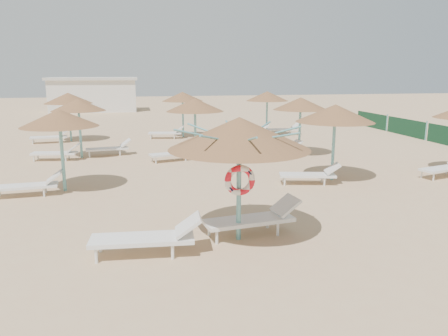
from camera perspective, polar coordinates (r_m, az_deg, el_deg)
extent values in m
plane|color=tan|center=(10.58, 0.32, -8.63)|extent=(120.00, 120.00, 0.00)
cylinder|color=#65AEB0|center=(9.91, 1.95, -2.86)|extent=(0.11, 0.11, 2.38)
cone|color=brown|center=(9.65, 2.00, 4.58)|extent=(3.17, 3.17, 0.71)
cylinder|color=#65AEB0|center=(9.69, 1.99, 3.07)|extent=(0.20, 0.20, 0.12)
cylinder|color=#65AEB0|center=(9.85, 6.14, 4.40)|extent=(1.43, 0.04, 0.36)
cylinder|color=#65AEB0|center=(10.28, 4.15, 4.77)|extent=(1.04, 1.04, 0.36)
cylinder|color=#65AEB0|center=(10.36, 1.07, 4.87)|extent=(0.04, 1.43, 0.36)
cylinder|color=#65AEB0|center=(10.05, -1.55, 4.63)|extent=(1.04, 1.04, 0.36)
cylinder|color=#65AEB0|center=(9.51, -2.29, 4.18)|extent=(1.43, 0.04, 0.36)
cylinder|color=#65AEB0|center=(9.05, -0.43, 3.76)|extent=(1.04, 1.04, 0.36)
cylinder|color=#65AEB0|center=(8.95, 3.07, 3.64)|extent=(0.04, 1.43, 0.36)
cylinder|color=#65AEB0|center=(9.30, 5.83, 3.93)|extent=(1.04, 1.04, 0.36)
torus|color=red|center=(9.75, 2.09, -1.61)|extent=(0.70, 0.15, 0.70)
cylinder|color=white|center=(9.38, -16.35, -10.96)|extent=(0.07, 0.07, 0.32)
cylinder|color=white|center=(9.90, -15.85, -9.66)|extent=(0.07, 0.07, 0.32)
cylinder|color=white|center=(9.25, -6.73, -10.84)|extent=(0.07, 0.07, 0.32)
cylinder|color=white|center=(9.78, -6.77, -9.52)|extent=(0.07, 0.07, 0.32)
cube|color=white|center=(9.46, -10.63, -9.10)|extent=(2.21, 0.86, 0.09)
cube|color=white|center=(9.35, -4.71, -7.39)|extent=(0.60, 0.72, 0.42)
cylinder|color=white|center=(9.95, -0.95, -9.05)|extent=(0.07, 0.07, 0.32)
cylinder|color=white|center=(10.45, -1.96, -7.98)|extent=(0.07, 0.07, 0.32)
cylinder|color=white|center=(10.51, 7.03, -7.95)|extent=(0.07, 0.07, 0.32)
cylinder|color=white|center=(10.98, 5.70, -7.00)|extent=(0.07, 0.07, 0.32)
cube|color=white|center=(10.43, 3.28, -6.85)|extent=(2.23, 1.01, 0.09)
cube|color=white|center=(10.74, 8.04, -4.85)|extent=(0.64, 0.75, 0.41)
cylinder|color=#65AEB0|center=(14.93, -20.35, 1.44)|extent=(0.11, 0.11, 2.30)
cone|color=brown|center=(14.76, -20.71, 6.14)|extent=(2.42, 2.42, 0.54)
cylinder|color=#65AEB0|center=(14.78, -20.64, 5.24)|extent=(0.20, 0.20, 0.12)
cylinder|color=white|center=(14.66, -22.45, -2.98)|extent=(0.06, 0.06, 0.28)
cylinder|color=white|center=(15.14, -22.26, -2.49)|extent=(0.06, 0.06, 0.28)
cube|color=white|center=(14.93, -24.51, -2.18)|extent=(1.95, 0.78, 0.08)
cube|color=white|center=(14.77, -21.34, -1.09)|extent=(0.54, 0.64, 0.36)
cylinder|color=#65AEB0|center=(20.56, -18.27, 4.43)|extent=(0.11, 0.11, 2.30)
cone|color=brown|center=(20.44, -18.50, 7.85)|extent=(2.36, 2.36, 0.53)
cylinder|color=#65AEB0|center=(20.46, -18.46, 7.20)|extent=(0.20, 0.20, 0.12)
cylinder|color=white|center=(20.52, -23.59, 1.14)|extent=(0.06, 0.06, 0.28)
cylinder|color=white|center=(20.98, -23.13, 1.41)|extent=(0.06, 0.06, 0.28)
cylinder|color=white|center=(20.09, -19.97, 1.21)|extent=(0.06, 0.06, 0.28)
cylinder|color=white|center=(20.56, -19.59, 1.48)|extent=(0.06, 0.06, 0.28)
cube|color=white|center=(20.46, -21.29, 1.81)|extent=(1.97, 0.87, 0.08)
cube|color=white|center=(20.17, -19.05, 2.54)|extent=(0.56, 0.66, 0.36)
cylinder|color=white|center=(20.62, -17.15, 1.68)|extent=(0.06, 0.06, 0.28)
cylinder|color=white|center=(21.11, -17.21, 1.92)|extent=(0.06, 0.06, 0.28)
cylinder|color=white|center=(20.71, -13.42, 1.94)|extent=(0.06, 0.06, 0.28)
cylinder|color=white|center=(21.20, -13.57, 2.17)|extent=(0.06, 0.06, 0.28)
cube|color=white|center=(20.88, -15.02, 2.44)|extent=(1.97, 0.87, 0.08)
cube|color=white|center=(20.91, -12.74, 3.25)|extent=(0.56, 0.66, 0.36)
cylinder|color=#65AEB0|center=(25.72, -19.49, 5.85)|extent=(0.11, 0.11, 2.30)
cone|color=brown|center=(25.62, -19.69, 8.60)|extent=(2.59, 2.59, 0.58)
cylinder|color=#65AEB0|center=(25.64, -19.65, 8.07)|extent=(0.20, 0.20, 0.12)
cylinder|color=white|center=(25.47, -23.72, 3.15)|extent=(0.06, 0.06, 0.28)
cylinder|color=white|center=(25.96, -23.60, 3.32)|extent=(0.06, 0.06, 0.28)
cylinder|color=white|center=(25.35, -20.69, 3.36)|extent=(0.06, 0.06, 0.28)
cylinder|color=white|center=(25.84, -20.63, 3.53)|extent=(0.06, 0.06, 0.28)
cube|color=white|center=(25.61, -21.92, 3.76)|extent=(1.95, 0.81, 0.08)
cube|color=white|center=(25.52, -20.06, 4.42)|extent=(0.54, 0.65, 0.36)
cylinder|color=#65AEB0|center=(19.42, -3.77, 4.60)|extent=(0.11, 0.11, 2.30)
cone|color=brown|center=(19.29, -3.82, 8.23)|extent=(2.52, 2.52, 0.57)
cylinder|color=#65AEB0|center=(19.31, -3.81, 7.54)|extent=(0.20, 0.20, 0.12)
cylinder|color=white|center=(18.60, -8.89, 0.96)|extent=(0.06, 0.06, 0.28)
cylinder|color=white|center=(19.06, -9.36, 1.23)|extent=(0.06, 0.06, 0.28)
cylinder|color=white|center=(19.05, -5.03, 1.34)|extent=(0.06, 0.06, 0.28)
cylinder|color=white|center=(19.50, -5.58, 1.59)|extent=(0.06, 0.06, 0.28)
cube|color=white|center=(19.05, -6.86, 1.85)|extent=(2.00, 1.11, 0.08)
cube|color=white|center=(19.31, -4.51, 2.77)|extent=(0.63, 0.71, 0.36)
cylinder|color=#65AEB0|center=(26.01, -5.38, 6.57)|extent=(0.11, 0.11, 2.30)
cone|color=brown|center=(25.91, -5.44, 9.28)|extent=(2.39, 2.39, 0.54)
cylinder|color=#65AEB0|center=(25.92, -5.43, 8.77)|extent=(0.20, 0.20, 0.12)
cylinder|color=white|center=(25.49, -9.54, 4.05)|extent=(0.06, 0.06, 0.28)
cylinder|color=white|center=(25.98, -9.40, 4.21)|extent=(0.06, 0.06, 0.28)
cylinder|color=white|center=(25.35, -6.51, 4.09)|extent=(0.06, 0.06, 0.28)
cylinder|color=white|center=(25.84, -6.42, 4.25)|extent=(0.06, 0.06, 0.28)
cube|color=white|center=(25.62, -7.71, 4.55)|extent=(1.98, 0.92, 0.08)
cube|color=white|center=(25.52, -5.82, 5.12)|extent=(0.58, 0.67, 0.36)
cylinder|color=#65AEB0|center=(15.95, 14.08, 2.51)|extent=(0.11, 0.11, 2.30)
cone|color=brown|center=(15.79, 14.32, 6.95)|extent=(2.73, 2.73, 0.61)
cylinder|color=#65AEB0|center=(15.81, 14.27, 6.08)|extent=(0.20, 0.20, 0.12)
cylinder|color=white|center=(15.01, 7.93, -1.79)|extent=(0.06, 0.06, 0.28)
cylinder|color=white|center=(15.49, 7.73, -1.33)|extent=(0.06, 0.06, 0.28)
cylinder|color=white|center=(15.21, 12.99, -1.79)|extent=(0.06, 0.06, 0.28)
cylinder|color=white|center=(15.69, 12.64, -1.34)|extent=(0.06, 0.06, 0.28)
cube|color=white|center=(15.31, 10.83, -0.91)|extent=(1.99, 1.03, 0.08)
cube|color=white|center=(15.42, 13.98, -0.05)|extent=(0.61, 0.69, 0.36)
cylinder|color=#65AEB0|center=(20.47, 9.85, 4.84)|extent=(0.11, 0.11, 2.30)
cone|color=brown|center=(20.34, 9.98, 8.29)|extent=(2.49, 2.49, 0.56)
cylinder|color=#65AEB0|center=(20.36, 9.95, 7.63)|extent=(0.20, 0.20, 0.12)
cylinder|color=white|center=(19.29, 5.48, 1.47)|extent=(0.06, 0.06, 0.28)
cylinder|color=white|center=(19.73, 4.81, 1.73)|extent=(0.06, 0.06, 0.28)
cylinder|color=white|center=(19.95, 8.92, 1.74)|extent=(0.06, 0.06, 0.28)
cylinder|color=white|center=(20.37, 8.20, 1.99)|extent=(0.06, 0.06, 0.28)
cube|color=white|center=(19.85, 7.21, 2.27)|extent=(1.98, 0.97, 0.08)
cube|color=white|center=(20.24, 9.32, 3.09)|extent=(0.59, 0.68, 0.36)
cylinder|color=#65AEB0|center=(26.44, 5.61, 6.66)|extent=(0.11, 0.11, 2.30)
cone|color=brown|center=(26.35, 5.66, 9.33)|extent=(2.49, 2.49, 0.56)
cylinder|color=#65AEB0|center=(26.36, 5.65, 8.83)|extent=(0.20, 0.20, 0.12)
cylinder|color=white|center=(25.40, 1.94, 4.18)|extent=(0.06, 0.06, 0.28)
cylinder|color=white|center=(25.88, 1.62, 4.34)|extent=(0.06, 0.06, 0.28)
cylinder|color=white|center=(25.83, 4.81, 4.28)|extent=(0.06, 0.06, 0.28)
cylinder|color=white|center=(26.30, 4.44, 4.44)|extent=(0.06, 0.06, 0.28)
cube|color=white|center=(25.86, 3.48, 4.72)|extent=(1.94, 0.75, 0.08)
cube|color=white|center=(26.11, 5.26, 5.29)|extent=(0.52, 0.63, 0.36)
cylinder|color=white|center=(26.74, 6.08, 4.54)|extent=(0.06, 0.06, 0.28)
cylinder|color=white|center=(27.23, 5.84, 4.69)|extent=(0.06, 0.06, 0.28)
cylinder|color=white|center=(27.09, 8.87, 4.56)|extent=(0.06, 0.06, 0.28)
cylinder|color=white|center=(27.57, 8.58, 4.71)|extent=(0.06, 0.06, 0.28)
cube|color=white|center=(27.16, 7.62, 5.00)|extent=(1.94, 0.75, 0.08)
cube|color=white|center=(27.36, 9.36, 5.51)|extent=(0.52, 0.63, 0.36)
cylinder|color=white|center=(17.21, 25.69, -1.08)|extent=(0.06, 0.06, 0.28)
cylinder|color=white|center=(17.51, 24.41, -0.74)|extent=(0.06, 0.06, 0.28)
cylinder|color=white|center=(18.56, 27.04, -0.30)|extent=(0.06, 0.06, 0.28)
cube|color=white|center=(17.95, 26.69, -0.07)|extent=(2.00, 1.10, 0.08)
cube|color=silver|center=(44.90, -16.63, 9.04)|extent=(8.00, 4.00, 3.00)
cube|color=beige|center=(44.85, -16.76, 11.11)|extent=(8.40, 4.40, 0.25)
cube|color=#174624|center=(28.75, 22.67, 4.92)|extent=(0.08, 3.80, 1.00)
cylinder|color=#65AEB0|center=(27.20, 24.89, 4.46)|extent=(0.08, 0.08, 1.10)
cube|color=#174624|center=(32.12, 18.72, 5.93)|extent=(0.08, 3.80, 1.00)
cylinder|color=#65AEB0|center=(30.50, 20.50, 5.57)|extent=(0.08, 0.08, 1.10)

